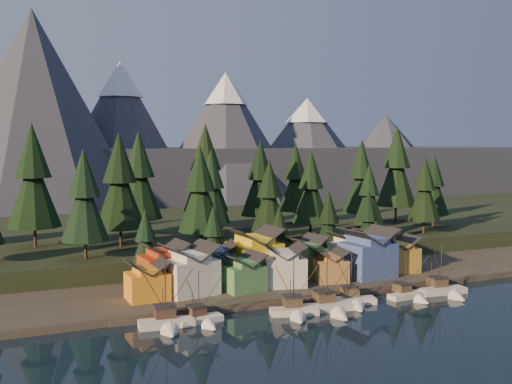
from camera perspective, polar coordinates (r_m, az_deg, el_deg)
name	(u,v)px	position (r m, az deg, el deg)	size (l,w,h in m)	color
ground	(350,323)	(106.20, 9.39, -12.84)	(500.00, 500.00, 0.00)	black
shore_strip	(261,273)	(140.11, 0.45, -8.11)	(400.00, 50.00, 1.50)	#343025
hillside	(198,234)	(185.73, -5.78, -4.21)	(420.00, 100.00, 6.00)	black
dock	(306,298)	(119.68, 5.06, -10.50)	(80.00, 4.00, 1.00)	#4E4037
mountain_ridge	(118,156)	(302.95, -13.65, 3.54)	(560.00, 190.00, 90.00)	#404552
boat_0	(167,315)	(102.51, -8.87, -12.01)	(10.23, 10.96, 12.64)	beige
boat_1	(202,313)	(104.35, -5.38, -11.93)	(8.82, 9.37, 10.49)	white
boat_2	(295,304)	(108.52, 3.96, -11.09)	(9.80, 10.41, 11.91)	beige
boat_3	(331,300)	(111.61, 7.53, -10.69)	(11.82, 12.70, 12.65)	beige
boat_4	(354,294)	(116.97, 9.74, -10.01)	(10.26, 10.81, 11.80)	beige
boat_5	(411,289)	(123.96, 15.20, -9.38)	(9.03, 9.70, 10.56)	beige
boat_6	(446,285)	(129.31, 18.49, -8.77)	(11.04, 11.85, 12.14)	beige
house_front_0	(147,279)	(115.43, -10.84, -8.56)	(8.08, 7.68, 7.71)	orange
house_front_1	(190,268)	(118.29, -6.66, -7.52)	(11.45, 11.13, 10.24)	silver
house_front_2	(242,271)	(120.41, -1.36, -7.90)	(8.92, 8.97, 7.78)	#478448
house_front_3	(284,264)	(124.57, 2.77, -7.17)	(10.64, 10.34, 9.00)	beige
house_front_4	(329,264)	(129.32, 7.35, -7.20)	(8.17, 8.63, 7.15)	#A8743B
house_front_5	(368,251)	(134.70, 11.11, -5.83)	(11.69, 10.83, 11.25)	#3E5693
house_front_6	(397,253)	(141.78, 13.94, -5.92)	(9.18, 8.74, 8.59)	#A4822A
house_back_0	(163,264)	(123.15, -9.25, -7.15)	(10.01, 9.69, 9.86)	#9F3518
house_back_1	(216,262)	(126.80, -4.01, -6.96)	(9.61, 9.68, 9.01)	#3A5F89
house_back_2	(255,252)	(131.14, -0.14, -5.98)	(11.45, 10.62, 11.47)	yellow
house_back_3	(304,255)	(134.19, 4.79, -6.27)	(10.42, 9.64, 9.18)	#4B8849
house_back_4	(347,249)	(144.29, 9.08, -5.61)	(8.33, 8.02, 8.78)	silver
house_back_5	(377,247)	(145.16, 11.96, -5.40)	(10.30, 10.39, 9.72)	#A96F3C
tree_hill_1	(33,179)	(153.35, -21.38, 1.18)	(13.54, 13.54, 31.55)	#332319
tree_hill_2	(84,198)	(134.41, -16.78, -0.61)	(10.88, 10.88, 25.35)	#332319
tree_hill_3	(120,184)	(147.49, -13.47, 0.77)	(12.57, 12.57, 29.29)	#332319
tree_hill_4	(139,179)	(163.66, -11.61, 1.31)	(12.84, 12.84, 29.92)	#332319
tree_hill_5	(200,192)	(142.19, -5.60, -0.02)	(11.11, 11.11, 25.89)	#332319
tree_hill_6	(211,189)	(158.93, -4.49, 0.26)	(10.61, 10.61, 24.71)	#332319
tree_hill_7	(269,198)	(146.98, 1.34, -0.64)	(9.52, 9.52, 22.17)	#332319
tree_hill_8	(260,181)	(171.84, 0.44, 1.13)	(11.81, 11.81, 27.51)	#332319
tree_hill_9	(311,190)	(160.28, 5.51, 0.25)	(10.50, 10.50, 24.46)	#332319
tree_hill_10	(295,180)	(185.97, 3.96, 1.20)	(11.28, 11.28, 26.28)	#332319
tree_hill_11	(369,196)	(164.58, 11.23, -0.41)	(8.91, 8.91, 20.75)	#332319
tree_hill_12	(361,179)	(181.99, 10.48, 1.25)	(11.78, 11.78, 27.45)	#332319
tree_hill_13	(425,191)	(173.76, 16.51, 0.09)	(9.72, 9.72, 22.65)	#332319
tree_hill_14	(397,169)	(197.17, 13.88, 2.24)	(13.90, 13.90, 32.38)	#332319
tree_hill_15	(206,171)	(176.02, -5.05, 2.07)	(13.90, 13.90, 32.38)	#332319
tree_hill_17	(434,187)	(189.09, 17.37, 0.48)	(9.83, 9.83, 22.89)	#332319
tree_shore_0	(146,241)	(129.71, -10.98, -4.87)	(7.04, 7.04, 16.40)	#332319
tree_shore_1	(214,237)	(133.94, -4.26, -4.46)	(7.08, 7.08, 16.50)	#332319
tree_shore_2	(279,234)	(140.38, 2.33, -4.18)	(6.80, 6.80, 15.83)	#332319
tree_shore_3	(329,224)	(146.67, 7.28, -3.19)	(8.05, 8.05, 18.76)	#332319
tree_shore_4	(368,222)	(153.08, 11.15, -2.93)	(8.01, 8.01, 18.65)	#332319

